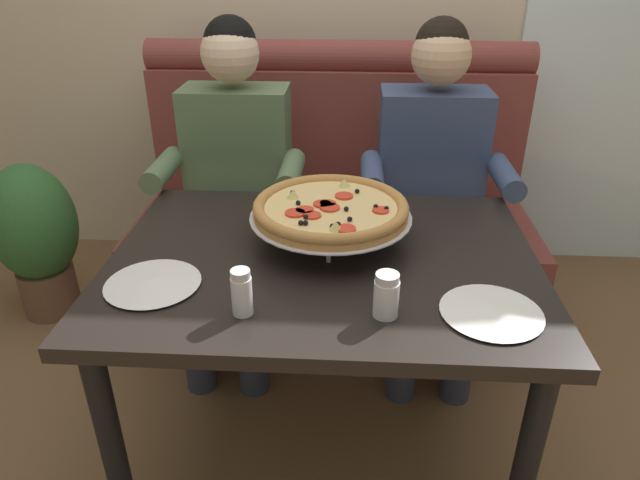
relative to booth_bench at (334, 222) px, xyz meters
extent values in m
plane|color=brown|center=(0.00, -0.90, -0.40)|extent=(16.00, 16.00, 0.00)
cube|color=brown|center=(0.00, -0.13, -0.17)|extent=(1.66, 0.60, 0.46)
cube|color=brown|center=(0.00, 0.26, 0.29)|extent=(1.66, 0.18, 0.65)
cylinder|color=brown|center=(0.00, 0.26, 0.66)|extent=(1.66, 0.14, 0.14)
cube|color=black|center=(0.00, -0.90, 0.32)|extent=(1.16, 0.87, 0.04)
cylinder|color=black|center=(-0.51, -1.27, -0.05)|extent=(0.06, 0.06, 0.70)
cylinder|color=black|center=(0.51, -1.27, -0.05)|extent=(0.06, 0.06, 0.70)
cylinder|color=black|center=(-0.51, -0.54, -0.05)|extent=(0.06, 0.06, 0.70)
cylinder|color=black|center=(0.51, -0.54, -0.05)|extent=(0.06, 0.06, 0.70)
cube|color=#2D3342|center=(-0.37, -0.38, 0.14)|extent=(0.34, 0.40, 0.15)
cylinder|color=#2D3342|center=(-0.47, -0.63, -0.17)|extent=(0.11, 0.11, 0.46)
cylinder|color=#2D3342|center=(-0.27, -0.63, -0.17)|extent=(0.11, 0.11, 0.46)
cube|color=#56704C|center=(-0.37, -0.16, 0.34)|extent=(0.40, 0.22, 0.56)
cylinder|color=#56704C|center=(-0.60, -0.38, 0.38)|extent=(0.08, 0.28, 0.08)
cylinder|color=#56704C|center=(-0.14, -0.38, 0.38)|extent=(0.08, 0.28, 0.08)
sphere|color=beige|center=(-0.37, -0.18, 0.75)|extent=(0.21, 0.21, 0.21)
sphere|color=black|center=(-0.37, -0.17, 0.78)|extent=(0.19, 0.19, 0.19)
cube|color=#2D3342|center=(0.37, -0.38, 0.14)|extent=(0.34, 0.40, 0.15)
cylinder|color=#2D3342|center=(0.27, -0.63, -0.17)|extent=(0.11, 0.11, 0.46)
cylinder|color=#2D3342|center=(0.47, -0.63, -0.17)|extent=(0.11, 0.11, 0.46)
cube|color=#38476B|center=(0.37, -0.16, 0.34)|extent=(0.40, 0.22, 0.56)
cylinder|color=#38476B|center=(0.14, -0.38, 0.38)|extent=(0.08, 0.28, 0.08)
cylinder|color=#38476B|center=(0.60, -0.38, 0.38)|extent=(0.08, 0.28, 0.08)
sphere|color=#DBB28E|center=(0.37, -0.18, 0.75)|extent=(0.21, 0.21, 0.21)
sphere|color=black|center=(0.37, -0.17, 0.78)|extent=(0.19, 0.19, 0.19)
cylinder|color=silver|center=(0.02, -0.94, 0.38)|extent=(0.01, 0.01, 0.08)
cylinder|color=silver|center=(-0.09, -0.76, 0.38)|extent=(0.01, 0.01, 0.08)
cylinder|color=silver|center=(0.12, -0.76, 0.38)|extent=(0.01, 0.01, 0.08)
torus|color=silver|center=(0.02, -0.82, 0.41)|extent=(0.25, 0.25, 0.01)
cylinder|color=silver|center=(0.02, -0.82, 0.42)|extent=(0.45, 0.45, 0.00)
cylinder|color=#B77F42|center=(0.02, -0.82, 0.43)|extent=(0.43, 0.43, 0.02)
torus|color=#B77F42|center=(0.02, -0.82, 0.45)|extent=(0.43, 0.43, 0.03)
cylinder|color=#E5C17A|center=(0.02, -0.82, 0.44)|extent=(0.37, 0.37, 0.01)
cylinder|color=red|center=(0.05, -0.75, 0.45)|extent=(0.05, 0.05, 0.01)
cylinder|color=red|center=(0.01, -0.83, 0.45)|extent=(0.06, 0.06, 0.01)
cylinder|color=red|center=(-0.05, -0.86, 0.45)|extent=(0.05, 0.05, 0.01)
cylinder|color=red|center=(0.06, -0.96, 0.45)|extent=(0.05, 0.05, 0.01)
cylinder|color=red|center=(-0.08, -0.87, 0.45)|extent=(0.06, 0.06, 0.01)
cylinder|color=red|center=(-0.03, -0.89, 0.45)|extent=(0.05, 0.05, 0.01)
cylinder|color=red|center=(-0.01, -0.81, 0.45)|extent=(0.05, 0.05, 0.01)
cylinder|color=red|center=(0.15, -0.84, 0.45)|extent=(0.05, 0.05, 0.01)
cylinder|color=red|center=(0.01, -0.81, 0.45)|extent=(0.05, 0.05, 0.01)
sphere|color=black|center=(0.09, -0.72, 0.45)|extent=(0.01, 0.01, 0.01)
sphere|color=black|center=(-0.06, -0.94, 0.45)|extent=(0.01, 0.01, 0.01)
sphere|color=black|center=(0.03, -0.95, 0.45)|extent=(0.01, 0.01, 0.01)
sphere|color=black|center=(-0.05, -0.90, 0.45)|extent=(0.01, 0.01, 0.01)
sphere|color=black|center=(0.17, -0.84, 0.45)|extent=(0.01, 0.01, 0.01)
sphere|color=black|center=(-0.04, -0.94, 0.45)|extent=(0.01, 0.01, 0.01)
sphere|color=black|center=(-0.10, -0.74, 0.45)|extent=(0.01, 0.01, 0.01)
sphere|color=black|center=(0.14, -0.83, 0.45)|extent=(0.01, 0.01, 0.01)
sphere|color=black|center=(0.04, -0.94, 0.45)|extent=(0.01, 0.01, 0.01)
sphere|color=black|center=(0.07, -0.91, 0.45)|extent=(0.01, 0.01, 0.01)
sphere|color=black|center=(0.06, -0.85, 0.45)|extent=(0.01, 0.01, 0.01)
sphere|color=black|center=(-0.08, -0.81, 0.45)|extent=(0.01, 0.01, 0.01)
cone|color=#CCC675|center=(0.03, -0.96, 0.46)|extent=(0.04, 0.04, 0.02)
cone|color=#CCC675|center=(-0.09, -0.77, 0.46)|extent=(0.04, 0.04, 0.02)
cone|color=#CCC675|center=(0.05, -0.67, 0.46)|extent=(0.04, 0.04, 0.02)
cylinder|color=white|center=(-0.17, -1.18, 0.38)|extent=(0.05, 0.05, 0.09)
cylinder|color=#A82D19|center=(-0.17, -1.18, 0.37)|extent=(0.04, 0.04, 0.06)
cylinder|color=silver|center=(-0.17, -1.18, 0.44)|extent=(0.04, 0.04, 0.02)
cylinder|color=white|center=(0.16, -1.17, 0.38)|extent=(0.06, 0.06, 0.09)
cylinder|color=#4C6633|center=(0.16, -1.17, 0.37)|extent=(0.05, 0.05, 0.06)
cylinder|color=silver|center=(0.16, -1.17, 0.44)|extent=(0.05, 0.05, 0.02)
cylinder|color=white|center=(-0.42, -1.08, 0.34)|extent=(0.17, 0.17, 0.01)
cone|color=white|center=(-0.42, -1.08, 0.35)|extent=(0.24, 0.24, 0.01)
cylinder|color=white|center=(0.40, -1.15, 0.34)|extent=(0.17, 0.17, 0.01)
cone|color=white|center=(0.40, -1.15, 0.35)|extent=(0.24, 0.24, 0.01)
cylinder|color=black|center=(1.30, 1.24, -0.18)|extent=(0.02, 0.02, 0.44)
cylinder|color=black|center=(1.06, 1.13, -0.18)|extent=(0.02, 0.02, 0.44)
cylinder|color=black|center=(1.41, 1.01, -0.18)|extent=(0.02, 0.02, 0.44)
cylinder|color=black|center=(1.18, 0.90, -0.18)|extent=(0.02, 0.02, 0.44)
cylinder|color=black|center=(1.24, 1.07, 0.05)|extent=(0.40, 0.40, 0.02)
cube|color=black|center=(1.31, 0.93, 0.25)|extent=(0.30, 0.16, 0.42)
cylinder|color=brown|center=(-1.28, -0.17, -0.29)|extent=(0.24, 0.24, 0.22)
ellipsoid|color=#336B33|center=(-1.28, -0.17, 0.04)|extent=(0.36, 0.36, 0.52)
camera|label=1|loc=(0.07, -2.25, 1.09)|focal=31.72mm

